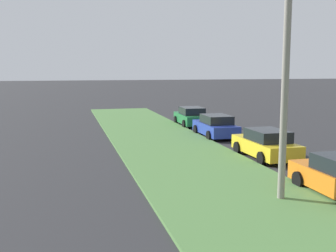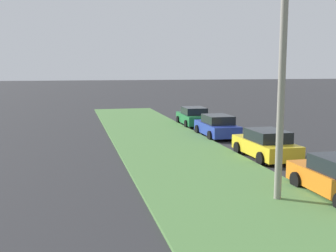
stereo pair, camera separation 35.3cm
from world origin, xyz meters
name	(u,v)px [view 2 (the right image)]	position (x,y,z in m)	size (l,w,h in m)	color
grass_median	(215,184)	(10.00, 7.80, 0.06)	(60.00, 6.00, 0.12)	#517F42
parked_car_yellow	(266,145)	(13.97, 3.73, 0.72)	(4.33, 2.07, 1.47)	gold
parked_car_blue	(217,126)	(20.67, 3.91, 0.72)	(4.30, 2.03, 1.47)	#23389E
parked_car_green	(193,117)	(26.21, 3.87, 0.72)	(4.34, 2.10, 1.47)	#1E6B38
streetlight	(290,72)	(7.71, 6.07, 4.39)	(1.05, 2.81, 7.50)	gray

